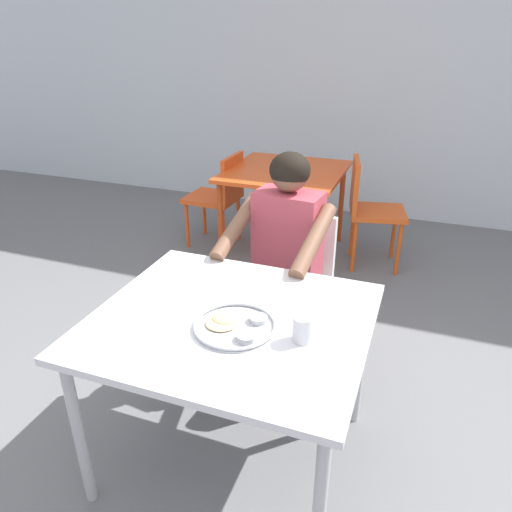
{
  "coord_description": "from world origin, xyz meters",
  "views": [
    {
      "loc": [
        0.55,
        -1.43,
        1.74
      ],
      "look_at": [
        -0.07,
        0.25,
        0.88
      ],
      "focal_mm": 33.51,
      "sensor_mm": 36.0,
      "label": 1
    }
  ],
  "objects_px": {
    "chair_foreground": "(294,273)",
    "chair_red_right": "(368,205)",
    "table_foreground": "(232,332)",
    "thali_tray": "(236,326)",
    "table_background_red": "(285,179)",
    "diner_foreground": "(281,249)",
    "chair_red_left": "(220,193)",
    "drinking_cup": "(303,328)"
  },
  "relations": [
    {
      "from": "chair_foreground",
      "to": "chair_red_right",
      "type": "height_order",
      "value": "chair_red_right"
    },
    {
      "from": "table_foreground",
      "to": "thali_tray",
      "type": "relative_size",
      "value": 3.39
    },
    {
      "from": "thali_tray",
      "to": "table_background_red",
      "type": "relative_size",
      "value": 0.33
    },
    {
      "from": "table_background_red",
      "to": "chair_red_right",
      "type": "height_order",
      "value": "chair_red_right"
    },
    {
      "from": "chair_foreground",
      "to": "table_background_red",
      "type": "relative_size",
      "value": 0.85
    },
    {
      "from": "chair_foreground",
      "to": "diner_foreground",
      "type": "xyz_separation_m",
      "value": [
        -0.02,
        -0.21,
        0.24
      ]
    },
    {
      "from": "thali_tray",
      "to": "chair_red_left",
      "type": "bearing_deg",
      "value": 115.72
    },
    {
      "from": "table_foreground",
      "to": "table_background_red",
      "type": "bearing_deg",
      "value": 101.59
    },
    {
      "from": "diner_foreground",
      "to": "table_background_red",
      "type": "xyz_separation_m",
      "value": [
        -0.42,
        1.43,
        -0.06
      ]
    },
    {
      "from": "chair_red_left",
      "to": "table_background_red",
      "type": "bearing_deg",
      "value": 2.22
    },
    {
      "from": "thali_tray",
      "to": "chair_foreground",
      "type": "relative_size",
      "value": 0.38
    },
    {
      "from": "thali_tray",
      "to": "diner_foreground",
      "type": "relative_size",
      "value": 0.26
    },
    {
      "from": "diner_foreground",
      "to": "chair_foreground",
      "type": "bearing_deg",
      "value": 85.28
    },
    {
      "from": "thali_tray",
      "to": "drinking_cup",
      "type": "xyz_separation_m",
      "value": [
        0.25,
        0.01,
        0.04
      ]
    },
    {
      "from": "chair_red_left",
      "to": "drinking_cup",
      "type": "bearing_deg",
      "value": -59.0
    },
    {
      "from": "chair_foreground",
      "to": "chair_red_right",
      "type": "bearing_deg",
      "value": 79.19
    },
    {
      "from": "chair_red_right",
      "to": "table_foreground",
      "type": "bearing_deg",
      "value": -96.1
    },
    {
      "from": "diner_foreground",
      "to": "thali_tray",
      "type": "bearing_deg",
      "value": -84.95
    },
    {
      "from": "table_foreground",
      "to": "chair_red_right",
      "type": "distance_m",
      "value": 2.17
    },
    {
      "from": "table_foreground",
      "to": "thali_tray",
      "type": "distance_m",
      "value": 0.12
    },
    {
      "from": "drinking_cup",
      "to": "diner_foreground",
      "type": "xyz_separation_m",
      "value": [
        -0.32,
        0.76,
        -0.07
      ]
    },
    {
      "from": "thali_tray",
      "to": "chair_red_right",
      "type": "height_order",
      "value": "chair_red_right"
    },
    {
      "from": "table_foreground",
      "to": "chair_foreground",
      "type": "xyz_separation_m",
      "value": [
        -0.01,
        0.92,
        -0.19
      ]
    },
    {
      "from": "diner_foreground",
      "to": "table_background_red",
      "type": "distance_m",
      "value": 1.49
    },
    {
      "from": "chair_red_left",
      "to": "chair_red_right",
      "type": "xyz_separation_m",
      "value": [
        1.24,
        0.04,
        0.03
      ]
    },
    {
      "from": "drinking_cup",
      "to": "chair_red_right",
      "type": "xyz_separation_m",
      "value": [
        -0.07,
        2.21,
        -0.28
      ]
    },
    {
      "from": "thali_tray",
      "to": "drinking_cup",
      "type": "height_order",
      "value": "drinking_cup"
    },
    {
      "from": "chair_foreground",
      "to": "drinking_cup",
      "type": "bearing_deg",
      "value": -72.7
    },
    {
      "from": "diner_foreground",
      "to": "chair_red_right",
      "type": "distance_m",
      "value": 1.48
    },
    {
      "from": "table_foreground",
      "to": "chair_red_left",
      "type": "xyz_separation_m",
      "value": [
        -1.01,
        2.12,
        -0.19
      ]
    },
    {
      "from": "table_foreground",
      "to": "drinking_cup",
      "type": "distance_m",
      "value": 0.33
    },
    {
      "from": "diner_foreground",
      "to": "chair_red_left",
      "type": "distance_m",
      "value": 1.74
    },
    {
      "from": "table_foreground",
      "to": "thali_tray",
      "type": "height_order",
      "value": "thali_tray"
    },
    {
      "from": "chair_red_right",
      "to": "chair_foreground",
      "type": "bearing_deg",
      "value": -100.81
    },
    {
      "from": "thali_tray",
      "to": "chair_red_right",
      "type": "xyz_separation_m",
      "value": [
        0.19,
        2.22,
        -0.24
      ]
    },
    {
      "from": "diner_foreground",
      "to": "drinking_cup",
      "type": "bearing_deg",
      "value": -67.1
    },
    {
      "from": "thali_tray",
      "to": "chair_foreground",
      "type": "xyz_separation_m",
      "value": [
        -0.05,
        0.99,
        -0.27
      ]
    },
    {
      "from": "chair_red_right",
      "to": "thali_tray",
      "type": "bearing_deg",
      "value": -94.77
    },
    {
      "from": "table_foreground",
      "to": "table_background_red",
      "type": "xyz_separation_m",
      "value": [
        -0.44,
        2.14,
        -0.01
      ]
    },
    {
      "from": "chair_red_left",
      "to": "chair_red_right",
      "type": "bearing_deg",
      "value": 1.7
    },
    {
      "from": "drinking_cup",
      "to": "chair_red_left",
      "type": "relative_size",
      "value": 0.12
    },
    {
      "from": "table_foreground",
      "to": "chair_foreground",
      "type": "bearing_deg",
      "value": 90.35
    }
  ]
}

